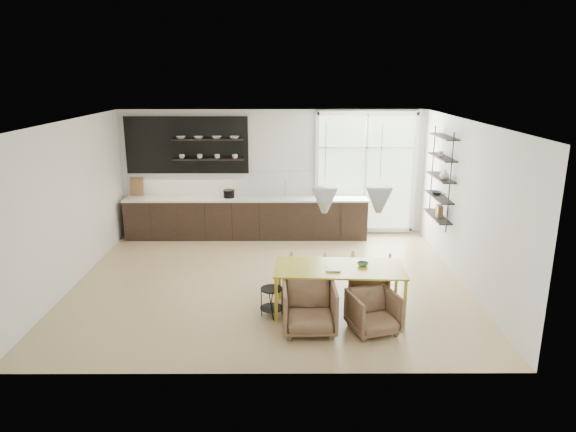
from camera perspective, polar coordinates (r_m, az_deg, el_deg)
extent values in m
cube|color=tan|center=(9.48, -2.11, -7.29)|extent=(7.00, 6.00, 0.01)
cube|color=silver|center=(11.95, -1.71, 4.82)|extent=(7.00, 0.02, 2.90)
cube|color=silver|center=(9.79, -23.14, 1.15)|extent=(0.02, 6.00, 2.90)
cube|color=silver|center=(9.56, 19.27, 1.21)|extent=(0.02, 6.00, 2.90)
cube|color=white|center=(8.77, -2.29, 10.48)|extent=(7.00, 6.00, 0.01)
cube|color=#B2D1A5|center=(12.05, 8.59, 4.74)|extent=(2.20, 0.02, 2.70)
cube|color=silver|center=(12.03, 8.61, 4.72)|extent=(2.30, 0.08, 2.80)
cone|color=#B3BBC1|center=(8.50, 4.09, 1.74)|extent=(0.44, 0.44, 0.42)
cone|color=#B3BBC1|center=(8.62, 10.07, 1.72)|extent=(0.44, 0.44, 0.42)
cylinder|color=black|center=(8.35, 4.20, 7.12)|extent=(0.01, 0.01, 0.89)
cylinder|color=black|center=(8.46, 10.33, 7.02)|extent=(0.01, 0.01, 0.89)
cube|color=black|center=(11.88, -4.61, -0.24)|extent=(5.50, 0.65, 0.90)
cube|color=beige|center=(11.76, -4.66, 1.96)|extent=(5.54, 0.69, 0.04)
cube|color=silver|center=(12.01, -4.57, 3.62)|extent=(5.50, 0.02, 0.55)
cube|color=black|center=(12.02, -11.16, 7.73)|extent=(2.80, 0.06, 1.30)
cube|color=black|center=(11.78, -8.91, 8.42)|extent=(1.60, 0.28, 0.03)
cube|color=black|center=(11.84, -8.82, 6.26)|extent=(1.60, 0.28, 0.03)
cube|color=brown|center=(12.40, -16.45, 3.16)|extent=(0.30, 0.10, 0.42)
cylinder|color=silver|center=(11.78, -0.27, 3.03)|extent=(0.02, 0.02, 0.40)
imported|color=white|center=(11.88, -11.82, 8.54)|extent=(0.22, 0.22, 0.05)
imported|color=white|center=(11.80, -9.89, 8.60)|extent=(0.22, 0.22, 0.05)
imported|color=white|center=(11.74, -7.95, 8.64)|extent=(0.22, 0.22, 0.05)
imported|color=white|center=(11.70, -5.98, 8.68)|extent=(0.22, 0.22, 0.05)
imported|color=white|center=(11.93, -11.70, 6.50)|extent=(0.12, 0.12, 0.10)
imported|color=white|center=(11.86, -9.80, 6.54)|extent=(0.12, 0.12, 0.10)
imported|color=white|center=(11.80, -7.87, 6.58)|extent=(0.12, 0.12, 0.10)
imported|color=white|center=(11.75, -5.92, 6.61)|extent=(0.12, 0.12, 0.10)
cylinder|color=black|center=(11.79, -6.59, 2.42)|extent=(0.25, 0.25, 0.16)
cube|color=black|center=(10.01, 17.54, 3.46)|extent=(0.02, 0.02, 1.90)
cube|color=black|center=(11.14, 15.72, 4.76)|extent=(0.02, 0.02, 1.90)
cube|color=black|center=(10.75, 16.26, -0.03)|extent=(0.26, 1.20, 0.02)
cube|color=black|center=(10.66, 16.42, 2.04)|extent=(0.26, 1.20, 0.02)
cube|color=black|center=(10.58, 16.58, 4.15)|extent=(0.26, 1.20, 0.02)
cube|color=black|center=(10.51, 16.75, 6.28)|extent=(0.26, 1.20, 0.03)
cube|color=black|center=(10.46, 16.92, 8.44)|extent=(0.26, 1.20, 0.03)
imported|color=white|center=(10.32, 17.02, 4.45)|extent=(0.18, 0.18, 0.19)
imported|color=#333338|center=(10.84, 16.14, 2.49)|extent=(0.22, 0.22, 0.05)
imported|color=white|center=(10.59, 16.62, 6.69)|extent=(0.10, 0.10, 0.09)
cube|color=brown|center=(10.63, 16.46, 0.51)|extent=(0.10, 0.18, 0.24)
cube|color=gold|center=(8.13, 5.74, -5.79)|extent=(2.07, 1.01, 0.03)
cube|color=gold|center=(7.90, -1.32, -9.29)|extent=(0.05, 0.05, 0.71)
cube|color=gold|center=(8.65, -0.95, -7.00)|extent=(0.05, 0.05, 0.71)
cube|color=gold|center=(8.01, 12.85, -9.33)|extent=(0.05, 0.05, 0.71)
cube|color=gold|center=(8.75, 11.94, -7.08)|extent=(0.05, 0.05, 0.71)
imported|color=brown|center=(9.04, 2.09, -6.36)|extent=(0.72, 0.74, 0.60)
imported|color=brown|center=(9.00, 9.11, -6.49)|extent=(0.82, 0.84, 0.65)
imported|color=brown|center=(7.64, 2.38, -10.16)|extent=(0.80, 0.82, 0.73)
imported|color=brown|center=(7.73, 9.47, -10.48)|extent=(0.82, 0.84, 0.62)
cylinder|color=black|center=(8.04, -1.85, -8.10)|extent=(0.34, 0.34, 0.02)
cylinder|color=black|center=(8.17, -1.83, -10.17)|extent=(0.36, 0.36, 0.02)
cylinder|color=black|center=(8.13, -0.68, -9.56)|extent=(0.02, 0.02, 0.45)
cylinder|color=black|center=(8.28, -1.80, -9.08)|extent=(0.02, 0.02, 0.45)
cylinder|color=black|center=(8.14, -2.98, -9.55)|extent=(0.02, 0.02, 0.45)
cylinder|color=black|center=(7.99, -1.87, -10.04)|extent=(0.02, 0.02, 0.45)
imported|color=white|center=(8.04, 4.24, -5.76)|extent=(0.26, 0.33, 0.03)
imported|color=#467250|center=(8.22, 8.31, -5.32)|extent=(0.23, 0.23, 0.06)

